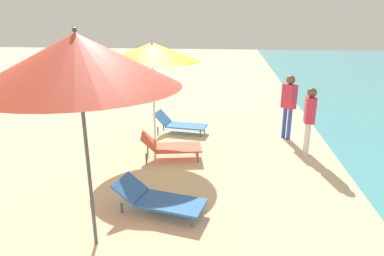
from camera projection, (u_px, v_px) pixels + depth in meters
umbrella_second at (78, 61)px, 4.12m from camera, size 2.59×2.59×3.05m
lounger_second_shoreside at (158, 199)px, 5.69m from camera, size 1.62×0.89×0.52m
umbrella_farthest at (152, 52)px, 8.22m from camera, size 2.38×2.38×2.70m
lounger_farthest_shoreside at (180, 124)px, 9.76m from camera, size 1.56×0.78×0.60m
lounger_farthest_inland at (170, 146)px, 7.89m from camera, size 1.50×0.93×0.62m
person_walking_near at (289, 101)px, 9.02m from camera, size 0.40×0.41×1.76m
person_walking_mid at (310, 115)px, 7.92m from camera, size 0.25×0.38×1.65m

